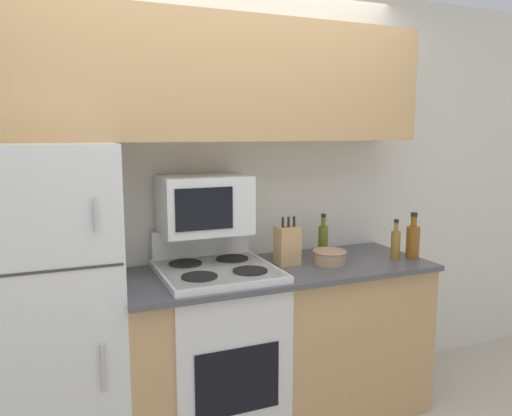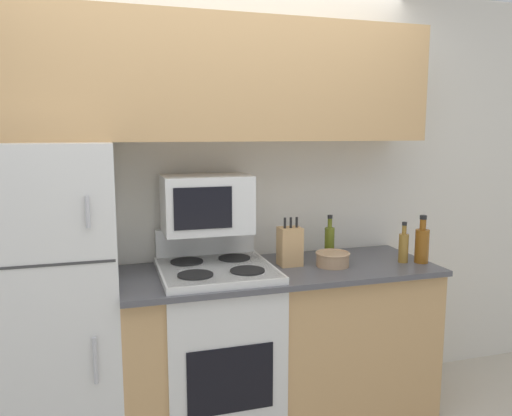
{
  "view_description": "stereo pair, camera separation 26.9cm",
  "coord_description": "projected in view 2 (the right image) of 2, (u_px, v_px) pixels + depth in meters",
  "views": [
    {
      "loc": [
        -0.84,
        -2.18,
        1.68
      ],
      "look_at": [
        0.18,
        0.28,
        1.27
      ],
      "focal_mm": 35.0,
      "sensor_mm": 36.0,
      "label": 1
    },
    {
      "loc": [
        -0.59,
        -2.27,
        1.68
      ],
      "look_at": [
        0.18,
        0.28,
        1.27
      ],
      "focal_mm": 35.0,
      "sensor_mm": 36.0,
      "label": 2
    }
  ],
  "objects": [
    {
      "name": "lower_cabinets",
      "position": [
        279.0,
        344.0,
        2.89
      ],
      "size": [
        1.77,
        0.66,
        0.92
      ],
      "color": "tan",
      "rests_on": "ground_plane"
    },
    {
      "name": "bowl",
      "position": [
        333.0,
        259.0,
        2.84
      ],
      "size": [
        0.2,
        0.2,
        0.08
      ],
      "color": "tan",
      "rests_on": "lower_cabinets"
    },
    {
      "name": "wall_back",
      "position": [
        209.0,
        200.0,
        3.0
      ],
      "size": [
        8.0,
        0.05,
        2.55
      ],
      "color": "silver",
      "rests_on": "ground_plane"
    },
    {
      "name": "bottle_olive_oil",
      "position": [
        329.0,
        241.0,
        3.03
      ],
      "size": [
        0.06,
        0.06,
        0.26
      ],
      "color": "#5B6619",
      "rests_on": "lower_cabinets"
    },
    {
      "name": "upper_cabinets",
      "position": [
        215.0,
        81.0,
        2.7
      ],
      "size": [
        2.43,
        0.36,
        0.65
      ],
      "color": "tan",
      "rests_on": "refrigerator"
    },
    {
      "name": "bottle_vinegar",
      "position": [
        404.0,
        247.0,
        2.91
      ],
      "size": [
        0.06,
        0.06,
        0.24
      ],
      "color": "olive",
      "rests_on": "lower_cabinets"
    },
    {
      "name": "refrigerator",
      "position": [
        51.0,
        307.0,
        2.49
      ],
      "size": [
        0.66,
        0.65,
        1.63
      ],
      "color": "silver",
      "rests_on": "ground_plane"
    },
    {
      "name": "microwave",
      "position": [
        206.0,
        204.0,
        2.78
      ],
      "size": [
        0.48,
        0.32,
        0.32
      ],
      "color": "silver",
      "rests_on": "stove"
    },
    {
      "name": "knife_block",
      "position": [
        290.0,
        246.0,
        2.84
      ],
      "size": [
        0.13,
        0.11,
        0.28
      ],
      "color": "tan",
      "rests_on": "lower_cabinets"
    },
    {
      "name": "bottle_whiskey",
      "position": [
        422.0,
        244.0,
        2.9
      ],
      "size": [
        0.08,
        0.08,
        0.28
      ],
      "color": "brown",
      "rests_on": "lower_cabinets"
    },
    {
      "name": "stove",
      "position": [
        217.0,
        348.0,
        2.77
      ],
      "size": [
        0.61,
        0.65,
        1.12
      ],
      "color": "silver",
      "rests_on": "ground_plane"
    }
  ]
}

